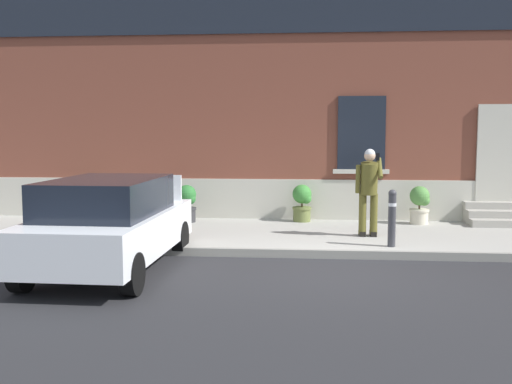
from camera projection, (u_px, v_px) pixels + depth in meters
ground_plane at (327, 271)px, 9.57m from camera, size 80.00×80.00×0.00m
sidewalk at (323, 236)px, 12.34m from camera, size 24.00×3.60×0.15m
curb_edge at (326, 254)px, 10.50m from camera, size 24.00×0.12×0.15m
building_facade at (323, 70)px, 14.43m from camera, size 24.00×1.52×7.50m
entrance_stoop at (505, 216)px, 13.36m from camera, size 1.72×0.96×0.48m
hatchback_car_white at (110, 222)px, 9.49m from camera, size 1.86×4.10×1.50m
bollard_near_person at (392, 216)px, 10.73m from camera, size 0.15×0.15×1.04m
person_on_phone at (369, 187)px, 11.68m from camera, size 0.51×0.49×1.75m
planter_terracotta at (76, 201)px, 13.90m from camera, size 0.44×0.44×0.86m
planter_charcoal at (187, 202)px, 13.64m from camera, size 0.44×0.44×0.86m
planter_olive at (302, 202)px, 13.73m from camera, size 0.44×0.44×0.86m
planter_cream at (420, 204)px, 13.35m from camera, size 0.44×0.44×0.86m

